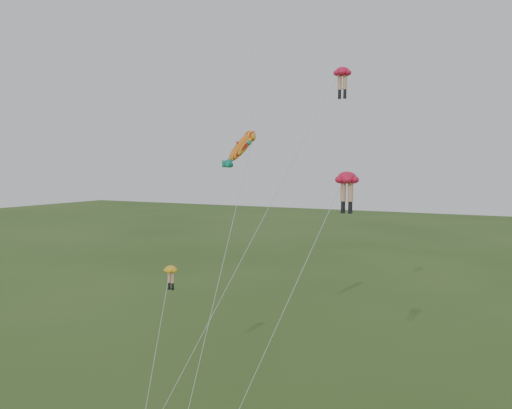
% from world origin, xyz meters
% --- Properties ---
extents(legs_kite_red_high, '(6.92, 15.19, 22.34)m').
position_xyz_m(legs_kite_red_high, '(3.85, 12.67, 21.37)').
color(legs_kite_red_high, red).
rests_on(legs_kite_red_high, ground).
extents(legs_kite_red_mid, '(5.51, 6.90, 14.74)m').
position_xyz_m(legs_kite_red_mid, '(7.77, 2.97, 13.97)').
color(legs_kite_red_mid, red).
rests_on(legs_kite_red_mid, ground).
extents(legs_kite_yellow, '(3.33, 7.08, 8.15)m').
position_xyz_m(legs_kite_yellow, '(-4.93, 3.42, 7.45)').
color(legs_kite_yellow, yellow).
rests_on(legs_kite_yellow, ground).
extents(fish_kite, '(2.75, 11.46, 17.82)m').
position_xyz_m(fish_kite, '(-1.36, 7.19, 16.32)').
color(fish_kite, yellow).
rests_on(fish_kite, ground).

